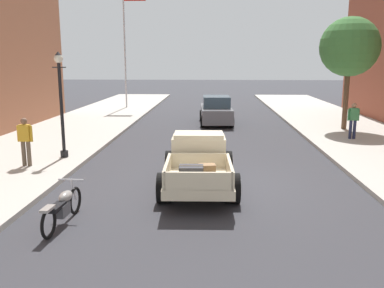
{
  "coord_description": "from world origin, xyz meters",
  "views": [
    {
      "loc": [
        0.09,
        -12.13,
        3.67
      ],
      "look_at": [
        -0.58,
        1.06,
        1.0
      ],
      "focal_mm": 38.6,
      "sensor_mm": 36.0,
      "label": 1
    }
  ],
  "objects_px": {
    "motorcycle_parked": "(63,207)",
    "pedestrian_sidewalk_left": "(25,139)",
    "car_background_grey": "(216,111)",
    "pedestrian_sidewalk_right": "(353,119)",
    "flagpole": "(127,32)",
    "street_lamp_near": "(61,97)",
    "hotrod_truck_cream": "(199,161)",
    "street_tree_second": "(350,47)"
  },
  "relations": [
    {
      "from": "motorcycle_parked",
      "to": "pedestrian_sidewalk_right",
      "type": "relative_size",
      "value": 1.29
    },
    {
      "from": "hotrod_truck_cream",
      "to": "motorcycle_parked",
      "type": "distance_m",
      "value": 4.41
    },
    {
      "from": "motorcycle_parked",
      "to": "flagpole",
      "type": "height_order",
      "value": "flagpole"
    },
    {
      "from": "pedestrian_sidewalk_left",
      "to": "pedestrian_sidewalk_right",
      "type": "relative_size",
      "value": 1.0
    },
    {
      "from": "pedestrian_sidewalk_right",
      "to": "flagpole",
      "type": "bearing_deg",
      "value": 135.59
    },
    {
      "from": "car_background_grey",
      "to": "pedestrian_sidewalk_right",
      "type": "bearing_deg",
      "value": -40.31
    },
    {
      "from": "flagpole",
      "to": "street_lamp_near",
      "type": "bearing_deg",
      "value": -86.85
    },
    {
      "from": "car_background_grey",
      "to": "pedestrian_sidewalk_left",
      "type": "relative_size",
      "value": 2.65
    },
    {
      "from": "pedestrian_sidewalk_left",
      "to": "street_tree_second",
      "type": "relative_size",
      "value": 0.29
    },
    {
      "from": "pedestrian_sidewalk_left",
      "to": "flagpole",
      "type": "xyz_separation_m",
      "value": [
        -0.12,
        18.21,
        4.68
      ]
    },
    {
      "from": "street_tree_second",
      "to": "motorcycle_parked",
      "type": "bearing_deg",
      "value": -127.97
    },
    {
      "from": "hotrod_truck_cream",
      "to": "street_tree_second",
      "type": "xyz_separation_m",
      "value": [
        7.32,
        9.91,
        3.6
      ]
    },
    {
      "from": "pedestrian_sidewalk_left",
      "to": "pedestrian_sidewalk_right",
      "type": "bearing_deg",
      "value": 23.88
    },
    {
      "from": "car_background_grey",
      "to": "pedestrian_sidewalk_right",
      "type": "distance_m",
      "value": 8.15
    },
    {
      "from": "flagpole",
      "to": "street_tree_second",
      "type": "height_order",
      "value": "flagpole"
    },
    {
      "from": "hotrod_truck_cream",
      "to": "pedestrian_sidewalk_right",
      "type": "bearing_deg",
      "value": 46.0
    },
    {
      "from": "motorcycle_parked",
      "to": "pedestrian_sidewalk_left",
      "type": "xyz_separation_m",
      "value": [
        -2.95,
        4.68,
        0.64
      ]
    },
    {
      "from": "car_background_grey",
      "to": "pedestrian_sidewalk_right",
      "type": "xyz_separation_m",
      "value": [
        6.21,
        -5.27,
        0.32
      ]
    },
    {
      "from": "pedestrian_sidewalk_right",
      "to": "street_lamp_near",
      "type": "height_order",
      "value": "street_lamp_near"
    },
    {
      "from": "car_background_grey",
      "to": "flagpole",
      "type": "distance_m",
      "value": 11.07
    },
    {
      "from": "hotrod_truck_cream",
      "to": "pedestrian_sidewalk_left",
      "type": "xyz_separation_m",
      "value": [
        -5.9,
        1.42,
        0.33
      ]
    },
    {
      "from": "street_lamp_near",
      "to": "pedestrian_sidewalk_right",
      "type": "bearing_deg",
      "value": 19.74
    },
    {
      "from": "pedestrian_sidewalk_left",
      "to": "flagpole",
      "type": "relative_size",
      "value": 0.18
    },
    {
      "from": "pedestrian_sidewalk_left",
      "to": "motorcycle_parked",
      "type": "bearing_deg",
      "value": -57.82
    },
    {
      "from": "hotrod_truck_cream",
      "to": "pedestrian_sidewalk_left",
      "type": "relative_size",
      "value": 3.02
    },
    {
      "from": "street_lamp_near",
      "to": "hotrod_truck_cream",
      "type": "bearing_deg",
      "value": -28.62
    },
    {
      "from": "car_background_grey",
      "to": "street_tree_second",
      "type": "distance_m",
      "value": 7.98
    },
    {
      "from": "flagpole",
      "to": "hotrod_truck_cream",
      "type": "bearing_deg",
      "value": -72.94
    },
    {
      "from": "hotrod_truck_cream",
      "to": "motorcycle_parked",
      "type": "height_order",
      "value": "hotrod_truck_cream"
    },
    {
      "from": "motorcycle_parked",
      "to": "pedestrian_sidewalk_right",
      "type": "height_order",
      "value": "pedestrian_sidewalk_right"
    },
    {
      "from": "car_background_grey",
      "to": "street_tree_second",
      "type": "relative_size",
      "value": 0.77
    },
    {
      "from": "pedestrian_sidewalk_left",
      "to": "street_lamp_near",
      "type": "height_order",
      "value": "street_lamp_near"
    },
    {
      "from": "hotrod_truck_cream",
      "to": "car_background_grey",
      "type": "distance_m",
      "value": 12.34
    },
    {
      "from": "motorcycle_parked",
      "to": "car_background_grey",
      "type": "bearing_deg",
      "value": 77.12
    },
    {
      "from": "hotrod_truck_cream",
      "to": "street_lamp_near",
      "type": "bearing_deg",
      "value": 151.38
    },
    {
      "from": "motorcycle_parked",
      "to": "street_tree_second",
      "type": "height_order",
      "value": "street_tree_second"
    },
    {
      "from": "pedestrian_sidewalk_right",
      "to": "street_tree_second",
      "type": "xyz_separation_m",
      "value": [
        0.51,
        2.86,
        3.26
      ]
    },
    {
      "from": "car_background_grey",
      "to": "pedestrian_sidewalk_left",
      "type": "height_order",
      "value": "pedestrian_sidewalk_left"
    },
    {
      "from": "pedestrian_sidewalk_right",
      "to": "pedestrian_sidewalk_left",
      "type": "bearing_deg",
      "value": -156.12
    },
    {
      "from": "motorcycle_parked",
      "to": "street_tree_second",
      "type": "relative_size",
      "value": 0.37
    },
    {
      "from": "pedestrian_sidewalk_left",
      "to": "pedestrian_sidewalk_right",
      "type": "distance_m",
      "value": 13.91
    },
    {
      "from": "motorcycle_parked",
      "to": "car_background_grey",
      "type": "height_order",
      "value": "car_background_grey"
    }
  ]
}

